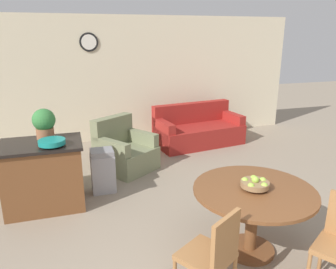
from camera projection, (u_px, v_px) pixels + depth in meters
wall_back at (124, 79)px, 7.21m from camera, size 8.00×0.09×2.70m
dining_table at (253, 204)px, 3.46m from camera, size 1.28×1.28×0.75m
dining_chair_near_left at (213, 253)px, 2.81m from camera, size 0.58×0.58×0.90m
fruit_bowl at (255, 184)px, 3.40m from camera, size 0.30×0.30×0.14m
kitchen_island at (44, 175)px, 4.45m from camera, size 1.06×0.75×0.93m
teal_bowl at (52, 142)px, 4.18m from camera, size 0.34×0.34×0.09m
potted_plant at (44, 123)px, 4.44m from camera, size 0.31×0.31×0.42m
trash_bin at (103, 171)px, 4.94m from camera, size 0.35×0.32×0.66m
couch at (198, 131)px, 7.12m from camera, size 1.95×1.13×0.85m
armchair at (124, 152)px, 5.78m from camera, size 1.17×1.18×0.91m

